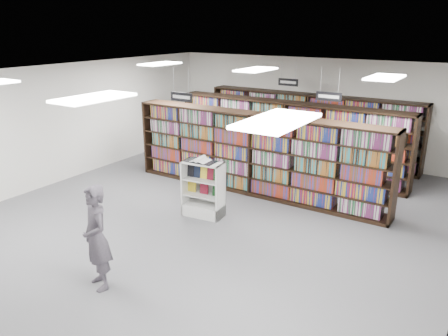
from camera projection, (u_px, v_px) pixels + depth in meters
The scene contains 18 objects.
floor at pixel (210, 220), 9.84m from camera, with size 12.00×12.00×0.00m, color #535358.
ceiling at pixel (209, 76), 8.84m from camera, with size 10.00×12.00×0.10m, color silver.
wall_back at pixel (314, 108), 14.14m from camera, with size 10.00×0.10×3.20m, color silver.
wall_left at pixel (58, 124), 11.90m from camera, with size 0.10×12.00×3.20m, color silver.
bookshelf_row_near at pixel (254, 154), 11.11m from camera, with size 7.00×0.60×2.10m.
bookshelf_row_mid at pixel (287, 138), 12.71m from camera, with size 7.00×0.60×2.10m.
bookshelf_row_far at pixel (309, 127), 14.07m from camera, with size 7.00×0.60×2.10m.
aisle_sign_left at pixel (181, 96), 10.61m from camera, with size 0.65×0.02×0.80m.
aisle_sign_right at pixel (329, 96), 10.68m from camera, with size 0.65×0.02×0.80m.
aisle_sign_center at pixel (288, 82), 13.30m from camera, with size 0.65×0.02×0.80m.
troffer_front_center at pixel (94, 98), 6.45m from camera, with size 0.60×1.20×0.04m, color white.
troffer_front_right at pixel (277, 121), 4.92m from camera, with size 0.60×1.20×0.04m, color white.
troffer_back_left at pixel (160, 64), 11.98m from camera, with size 0.60×1.20×0.04m, color white.
troffer_back_center at pixel (256, 70), 10.45m from camera, with size 0.60×1.20×0.04m, color white.
troffer_back_right at pixel (385, 77), 8.92m from camera, with size 0.60×1.20×0.04m, color white.
endcap_display at pixel (204, 197), 9.96m from camera, with size 0.97×0.56×1.29m.
open_book at pixel (201, 160), 9.70m from camera, with size 0.70×0.42×0.13m.
shopper at pixel (96, 238), 7.08m from camera, with size 0.66×0.43×1.80m, color #4F4853.
Camera 1 is at (5.10, -7.40, 4.20)m, focal length 35.00 mm.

